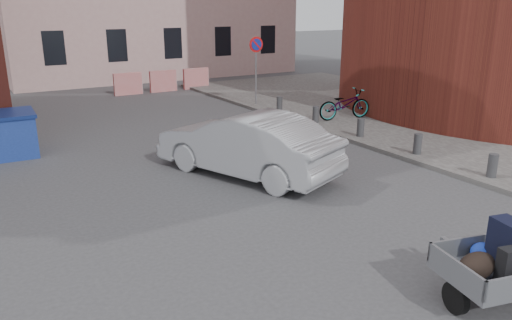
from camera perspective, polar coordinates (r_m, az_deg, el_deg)
ground at (r=9.50m, az=-1.19°, el=-7.09°), size 120.00×120.00×0.00m
sidewalk at (r=18.77m, az=19.58°, el=4.38°), size 9.00×24.00×0.12m
no_parking_sign at (r=19.97m, az=0.01°, el=11.76°), size 0.60×0.09×2.65m
bollards at (r=15.42m, az=11.87°, el=3.67°), size 0.22×9.02×0.55m
barriers at (r=24.30m, az=-10.55°, el=8.86°), size 4.70×0.18×1.00m
trailer at (r=7.58m, az=26.42°, el=-10.56°), size 1.81×1.95×1.20m
silver_car at (r=11.87m, az=-1.13°, el=1.82°), size 3.19×4.89×1.52m
bicycle at (r=17.68m, az=10.08°, el=6.29°), size 2.06×1.00×1.04m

